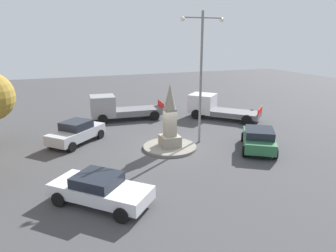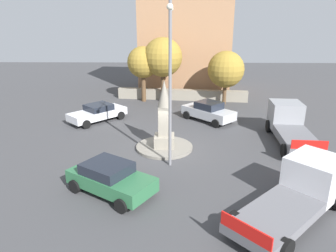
{
  "view_description": "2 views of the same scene",
  "coord_description": "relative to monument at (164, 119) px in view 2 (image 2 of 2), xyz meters",
  "views": [
    {
      "loc": [
        -6.78,
        -17.42,
        7.02
      ],
      "look_at": [
        -0.11,
        0.05,
        1.51
      ],
      "focal_mm": 32.55,
      "sensor_mm": 36.0,
      "label": 1
    },
    {
      "loc": [
        17.69,
        0.57,
        7.54
      ],
      "look_at": [
        -0.36,
        0.22,
        1.33
      ],
      "focal_mm": 33.31,
      "sensor_mm": 36.0,
      "label": 2
    }
  ],
  "objects": [
    {
      "name": "truck_white_parked_right",
      "position": [
        6.44,
        5.83,
        -0.87
      ],
      "size": [
        5.71,
        5.87,
        2.06
      ],
      "color": "silver",
      "rests_on": "ground"
    },
    {
      "name": "stone_boundary_wall",
      "position": [
        -12.25,
        1.34,
        -1.36
      ],
      "size": [
        2.07,
        12.66,
        1.03
      ],
      "primitive_type": "cube",
      "rotation": [
        0.0,
        0.0,
        4.6
      ],
      "color": "gray",
      "rests_on": "ground"
    },
    {
      "name": "ground_plane",
      "position": [
        0.0,
        0.0,
        -1.87
      ],
      "size": [
        80.0,
        80.0,
        0.0
      ],
      "primitive_type": "plane",
      "color": "#424244"
    },
    {
      "name": "tree_near_wall",
      "position": [
        -11.44,
        -0.48,
        2.33
      ],
      "size": [
        3.59,
        3.59,
        6.02
      ],
      "color": "brown",
      "rests_on": "ground"
    },
    {
      "name": "corner_building",
      "position": [
        -17.36,
        1.9,
        3.96
      ],
      "size": [
        8.26,
        10.09,
        11.66
      ],
      "primitive_type": "cube",
      "rotation": [
        0.0,
        0.0,
        4.6
      ],
      "color": "#A87A56",
      "rests_on": "ground"
    },
    {
      "name": "car_white_approaching",
      "position": [
        -5.31,
        -5.32,
        -1.18
      ],
      "size": [
        4.43,
        4.34,
        1.34
      ],
      "color": "silver",
      "rests_on": "ground"
    },
    {
      "name": "streetlamp",
      "position": [
        2.31,
        0.38,
        3.23
      ],
      "size": [
        2.99,
        0.28,
        8.56
      ],
      "color": "slate",
      "rests_on": "ground"
    },
    {
      "name": "monument",
      "position": [
        0.0,
        0.0,
        0.0
      ],
      "size": [
        1.21,
        1.21,
        4.07
      ],
      "color": "gray",
      "rests_on": "traffic_island"
    },
    {
      "name": "car_green_far_side",
      "position": [
        5.21,
        -2.28,
        -1.12
      ],
      "size": [
        3.72,
        4.38,
        1.44
      ],
      "color": "#2D6B42",
      "rests_on": "ground"
    },
    {
      "name": "tree_far_corner",
      "position": [
        -10.81,
        5.27,
        1.33
      ],
      "size": [
        3.32,
        3.32,
        4.88
      ],
      "color": "brown",
      "rests_on": "ground"
    },
    {
      "name": "car_silver_waiting",
      "position": [
        -5.57,
        3.25,
        -1.1
      ],
      "size": [
        4.2,
        4.15,
        1.54
      ],
      "color": "#B7BABF",
      "rests_on": "ground"
    },
    {
      "name": "truck_grey_parked_left",
      "position": [
        -1.72,
        8.13,
        -0.84
      ],
      "size": [
        6.29,
        2.67,
        2.21
      ],
      "color": "gray",
      "rests_on": "ground"
    },
    {
      "name": "tree_mid_cluster",
      "position": [
        -11.65,
        -2.35,
        1.82
      ],
      "size": [
        2.93,
        2.93,
        5.2
      ],
      "color": "brown",
      "rests_on": "ground"
    },
    {
      "name": "traffic_island",
      "position": [
        0.0,
        0.0,
        -1.79
      ],
      "size": [
        3.47,
        3.47,
        0.17
      ],
      "primitive_type": "cylinder",
      "color": "gray",
      "rests_on": "ground"
    }
  ]
}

